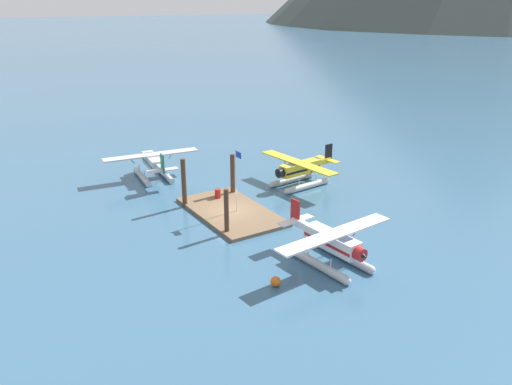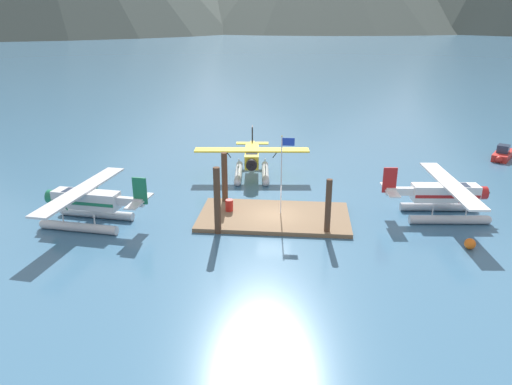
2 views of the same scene
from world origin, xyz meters
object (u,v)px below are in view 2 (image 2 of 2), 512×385
Objects in this scene: flagpole at (283,166)px; seaplane_yellow_bow_left at (252,160)px; seaplane_silver_port_aft at (86,204)px; fuel_drum at (229,205)px; boat_red_open_east at (503,154)px; mooring_buoy at (470,244)px; seaplane_white_stbd_fwd at (445,197)px.

flagpole is 10.33m from seaplane_yellow_bow_left.
seaplane_yellow_bow_left is at bearing 49.06° from seaplane_silver_port_aft.
fuel_drum is 0.20× the size of boat_red_open_east.
seaplane_silver_port_aft is (-13.82, -2.68, -2.42)m from flagpole.
flagpole reaches higher than mooring_buoy.
flagpole reaches higher than seaplane_white_stbd_fwd.
seaplane_white_stbd_fwd is 17.32m from seaplane_yellow_bow_left.
flagpole is at bearing -174.53° from seaplane_white_stbd_fwd.
seaplane_white_stbd_fwd is 19.75m from boat_red_open_east.
flagpole is 12.21m from seaplane_white_stbd_fwd.
fuel_drum is 0.08× the size of seaplane_silver_port_aft.
flagpole reaches higher than fuel_drum.
seaplane_white_stbd_fwd reaches higher than mooring_buoy.
mooring_buoy is (12.28, -4.13, -3.64)m from flagpole.
fuel_drum is 10.24m from seaplane_silver_port_aft.
seaplane_silver_port_aft is 2.38× the size of boat_red_open_east.
fuel_drum is 16.84m from mooring_buoy.
seaplane_yellow_bow_left reaches higher than mooring_buoy.
mooring_buoy is 20.70m from seaplane_yellow_bow_left.
flagpole is 0.57× the size of seaplane_yellow_bow_left.
seaplane_silver_port_aft is at bearing -150.20° from boat_red_open_east.
flagpole is at bearing 10.99° from seaplane_silver_port_aft.
fuel_drum is 9.43m from seaplane_yellow_bow_left.
seaplane_white_stbd_fwd is at bearing 93.96° from mooring_buoy.
seaplane_yellow_bow_left is at bearing -161.63° from boat_red_open_east.
flagpole is at bearing 161.42° from mooring_buoy.
mooring_buoy is at bearing -114.23° from boat_red_open_east.
boat_red_open_east is (36.04, 20.64, -1.09)m from seaplane_silver_port_aft.
boat_red_open_east reaches higher than fuel_drum.
seaplane_white_stbd_fwd reaches higher than fuel_drum.
seaplane_silver_port_aft is 1.00× the size of seaplane_white_stbd_fwd.
mooring_buoy is at bearing -86.04° from seaplane_white_stbd_fwd.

